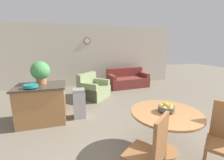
{
  "coord_description": "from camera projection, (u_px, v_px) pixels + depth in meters",
  "views": [
    {
      "loc": [
        -1.01,
        -0.97,
        1.75
      ],
      "look_at": [
        0.02,
        2.59,
        0.93
      ],
      "focal_mm": 24.0,
      "sensor_mm": 36.0,
      "label": 1
    }
  ],
  "objects": [
    {
      "name": "teal_bowl",
      "position": [
        31.0,
        86.0,
        3.16
      ],
      "size": [
        0.29,
        0.29,
        0.08
      ],
      "color": "#147A7F",
      "rests_on": "kitchen_island"
    },
    {
      "name": "trash_bin",
      "position": [
        79.0,
        103.0,
        3.74
      ],
      "size": [
        0.29,
        0.3,
        0.74
      ],
      "color": "#9E9EA3",
      "rests_on": "ground_plane"
    },
    {
      "name": "wall_back",
      "position": [
        91.0,
        56.0,
        6.83
      ],
      "size": [
        8.0,
        0.09,
        2.7
      ],
      "color": "beige",
      "rests_on": "ground_plane"
    },
    {
      "name": "armchair",
      "position": [
        93.0,
        89.0,
        5.26
      ],
      "size": [
        1.22,
        1.23,
        0.85
      ],
      "rotation": [
        0.0,
        0.0,
        0.82
      ],
      "color": "gray",
      "rests_on": "ground_plane"
    },
    {
      "name": "dining_table",
      "position": [
        165.0,
        121.0,
        2.43
      ],
      "size": [
        1.12,
        1.12,
        0.73
      ],
      "color": "#9E6B3D",
      "rests_on": "ground_plane"
    },
    {
      "name": "couch",
      "position": [
        127.0,
        80.0,
        6.71
      ],
      "size": [
        1.81,
        1.02,
        0.81
      ],
      "rotation": [
        0.0,
        0.0,
        0.08
      ],
      "color": "maroon",
      "rests_on": "ground_plane"
    },
    {
      "name": "fruit_bowl",
      "position": [
        166.0,
        108.0,
        2.38
      ],
      "size": [
        0.25,
        0.25,
        0.16
      ],
      "color": "#4C4742",
      "rests_on": "dining_table"
    },
    {
      "name": "kitchen_island",
      "position": [
        42.0,
        103.0,
        3.53
      ],
      "size": [
        1.09,
        0.83,
        0.89
      ],
      "color": "#9E6B3D",
      "rests_on": "ground_plane"
    },
    {
      "name": "potted_plant",
      "position": [
        40.0,
        71.0,
        3.51
      ],
      "size": [
        0.43,
        0.43,
        0.53
      ],
      "color": "#A36642",
      "rests_on": "kitchen_island"
    },
    {
      "name": "dining_chair_near_left",
      "position": [
        151.0,
        150.0,
        1.77
      ],
      "size": [
        0.59,
        0.59,
        1.01
      ],
      "rotation": [
        0.0,
        0.0,
        6.93
      ],
      "color": "brown",
      "rests_on": "ground_plane"
    }
  ]
}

